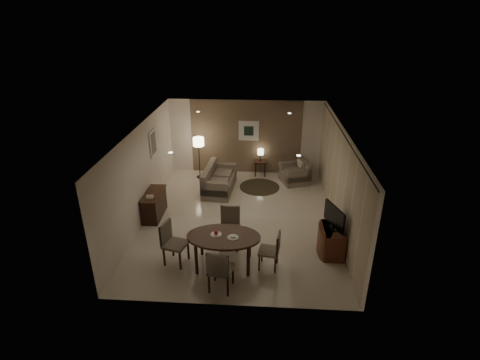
# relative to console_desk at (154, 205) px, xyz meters

# --- Properties ---
(room_shell) EXTENTS (5.50, 7.00, 2.70)m
(room_shell) POSITION_rel_console_desk_xyz_m (2.49, 0.40, 0.98)
(room_shell) COLOR beige
(room_shell) RESTS_ON ground
(taupe_accent) EXTENTS (3.96, 0.03, 2.70)m
(taupe_accent) POSITION_rel_console_desk_xyz_m (2.49, 3.48, 0.98)
(taupe_accent) COLOR #7D644E
(taupe_accent) RESTS_ON wall_back
(curtain_wall) EXTENTS (0.08, 6.70, 2.58)m
(curtain_wall) POSITION_rel_console_desk_xyz_m (5.17, 0.00, 0.95)
(curtain_wall) COLOR beige
(curtain_wall) RESTS_ON wall_right
(curtain_rod) EXTENTS (0.03, 6.80, 0.03)m
(curtain_rod) POSITION_rel_console_desk_xyz_m (5.17, 0.00, 2.27)
(curtain_rod) COLOR black
(curtain_rod) RESTS_ON wall_right
(art_back_frame) EXTENTS (0.72, 0.03, 0.72)m
(art_back_frame) POSITION_rel_console_desk_xyz_m (2.59, 3.46, 1.23)
(art_back_frame) COLOR silver
(art_back_frame) RESTS_ON wall_back
(art_back_canvas) EXTENTS (0.34, 0.01, 0.34)m
(art_back_canvas) POSITION_rel_console_desk_xyz_m (2.59, 3.44, 1.23)
(art_back_canvas) COLOR black
(art_back_canvas) RESTS_ON wall_back
(art_left_frame) EXTENTS (0.03, 0.60, 0.80)m
(art_left_frame) POSITION_rel_console_desk_xyz_m (-0.23, 1.20, 1.48)
(art_left_frame) COLOR silver
(art_left_frame) RESTS_ON wall_left
(art_left_canvas) EXTENTS (0.01, 0.46, 0.64)m
(art_left_canvas) POSITION_rel_console_desk_xyz_m (-0.21, 1.20, 1.48)
(art_left_canvas) COLOR gray
(art_left_canvas) RESTS_ON wall_left
(downlight_nl) EXTENTS (0.10, 0.10, 0.01)m
(downlight_nl) POSITION_rel_console_desk_xyz_m (1.09, -1.80, 2.31)
(downlight_nl) COLOR white
(downlight_nl) RESTS_ON ceiling
(downlight_nr) EXTENTS (0.10, 0.10, 0.01)m
(downlight_nr) POSITION_rel_console_desk_xyz_m (3.89, -1.80, 2.31)
(downlight_nr) COLOR white
(downlight_nr) RESTS_ON ceiling
(downlight_fl) EXTENTS (0.10, 0.10, 0.01)m
(downlight_fl) POSITION_rel_console_desk_xyz_m (1.09, 1.80, 2.31)
(downlight_fl) COLOR white
(downlight_fl) RESTS_ON ceiling
(downlight_fr) EXTENTS (0.10, 0.10, 0.01)m
(downlight_fr) POSITION_rel_console_desk_xyz_m (3.89, 1.80, 2.31)
(downlight_fr) COLOR white
(downlight_fr) RESTS_ON ceiling
(console_desk) EXTENTS (0.48, 1.20, 0.75)m
(console_desk) POSITION_rel_console_desk_xyz_m (0.00, 0.00, 0.00)
(console_desk) COLOR #452B16
(console_desk) RESTS_ON floor
(telephone) EXTENTS (0.20, 0.14, 0.09)m
(telephone) POSITION_rel_console_desk_xyz_m (0.00, -0.30, 0.43)
(telephone) COLOR white
(telephone) RESTS_ON console_desk
(tv_cabinet) EXTENTS (0.48, 0.90, 0.70)m
(tv_cabinet) POSITION_rel_console_desk_xyz_m (4.89, -1.50, -0.03)
(tv_cabinet) COLOR brown
(tv_cabinet) RESTS_ON floor
(flat_tv) EXTENTS (0.36, 0.85, 0.60)m
(flat_tv) POSITION_rel_console_desk_xyz_m (4.87, -1.50, 0.65)
(flat_tv) COLOR black
(flat_tv) RESTS_ON tv_cabinet
(dining_table) EXTENTS (1.71, 1.07, 0.80)m
(dining_table) POSITION_rel_console_desk_xyz_m (2.27, -2.17, 0.03)
(dining_table) COLOR #452B16
(dining_table) RESTS_ON floor
(chair_near) EXTENTS (0.58, 0.58, 1.04)m
(chair_near) POSITION_rel_console_desk_xyz_m (2.29, -2.99, 0.15)
(chair_near) COLOR #7A6E5E
(chair_near) RESTS_ON floor
(chair_far) EXTENTS (0.51, 0.51, 1.06)m
(chair_far) POSITION_rel_console_desk_xyz_m (2.33, -1.41, 0.15)
(chair_far) COLOR #7A6E5E
(chair_far) RESTS_ON floor
(chair_left) EXTENTS (0.63, 0.63, 1.05)m
(chair_left) POSITION_rel_console_desk_xyz_m (1.12, -2.15, 0.15)
(chair_left) COLOR #7A6E5E
(chair_left) RESTS_ON floor
(chair_right) EXTENTS (0.51, 0.51, 0.92)m
(chair_right) POSITION_rel_console_desk_xyz_m (3.31, -2.18, 0.09)
(chair_right) COLOR #7A6E5E
(chair_right) RESTS_ON floor
(plate_a) EXTENTS (0.26, 0.26, 0.02)m
(plate_a) POSITION_rel_console_desk_xyz_m (2.09, -2.12, 0.44)
(plate_a) COLOR white
(plate_a) RESTS_ON dining_table
(plate_b) EXTENTS (0.26, 0.26, 0.02)m
(plate_b) POSITION_rel_console_desk_xyz_m (2.49, -2.22, 0.44)
(plate_b) COLOR white
(plate_b) RESTS_ON dining_table
(fruit_apple) EXTENTS (0.09, 0.09, 0.09)m
(fruit_apple) POSITION_rel_console_desk_xyz_m (2.09, -2.12, 0.49)
(fruit_apple) COLOR #B61437
(fruit_apple) RESTS_ON plate_a
(napkin) EXTENTS (0.12, 0.08, 0.03)m
(napkin) POSITION_rel_console_desk_xyz_m (2.49, -2.22, 0.46)
(napkin) COLOR white
(napkin) RESTS_ON plate_b
(round_rug) EXTENTS (1.37, 1.37, 0.01)m
(round_rug) POSITION_rel_console_desk_xyz_m (3.03, 2.17, -0.37)
(round_rug) COLOR #3B3321
(round_rug) RESTS_ON floor
(sofa) EXTENTS (1.84, 1.03, 0.83)m
(sofa) POSITION_rel_console_desk_xyz_m (1.69, 1.85, 0.04)
(sofa) COLOR #7A6E5E
(sofa) RESTS_ON floor
(armchair) EXTENTS (1.10, 1.13, 0.81)m
(armchair) POSITION_rel_console_desk_xyz_m (4.25, 2.66, 0.03)
(armchair) COLOR #7A6E5E
(armchair) RESTS_ON floor
(side_table) EXTENTS (0.42, 0.42, 0.54)m
(side_table) POSITION_rel_console_desk_xyz_m (3.03, 3.24, -0.10)
(side_table) COLOR black
(side_table) RESTS_ON floor
(table_lamp) EXTENTS (0.22, 0.22, 0.50)m
(table_lamp) POSITION_rel_console_desk_xyz_m (3.03, 3.25, 0.42)
(table_lamp) COLOR #FFEAC1
(table_lamp) RESTS_ON side_table
(floor_lamp) EXTENTS (0.38, 0.38, 1.50)m
(floor_lamp) POSITION_rel_console_desk_xyz_m (0.86, 2.86, 0.38)
(floor_lamp) COLOR #FFE5B7
(floor_lamp) RESTS_ON floor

